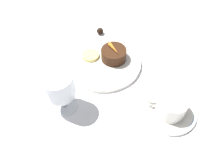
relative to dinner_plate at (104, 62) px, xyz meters
The scene contains 11 objects.
ground_plane 0.05m from the dinner_plate, 75.37° to the left, with size 3.00×3.00×0.00m, color white.
dinner_plate is the anchor object (origin of this frame).
saucer 0.26m from the dinner_plate, 151.46° to the left, with size 0.15×0.15×0.01m.
coffee_cup 0.27m from the dinner_plate, 150.51° to the left, with size 0.11×0.08×0.06m.
spoon 0.22m from the dinner_plate, 146.97° to the left, with size 0.08×0.08×0.00m.
wine_glass 0.21m from the dinner_plate, 74.12° to the left, with size 0.08×0.08×0.13m.
fork 0.17m from the dinner_plate, behind, with size 0.05×0.17×0.01m.
dessert_cake 0.04m from the dinner_plate, 147.46° to the right, with size 0.08×0.08×0.04m.
carrot_garnish 0.06m from the dinner_plate, 147.46° to the right, with size 0.05×0.04×0.01m.
pineapple_slice 0.05m from the dinner_plate, ahead, with size 0.06×0.06×0.01m.
chocolate_truffle 0.15m from the dinner_plate, 67.42° to the right, with size 0.02×0.02×0.02m.
Camera 1 is at (-0.18, 0.43, 0.53)m, focal length 35.00 mm.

